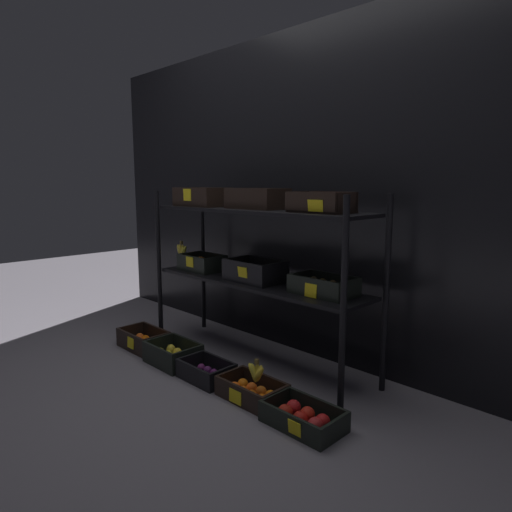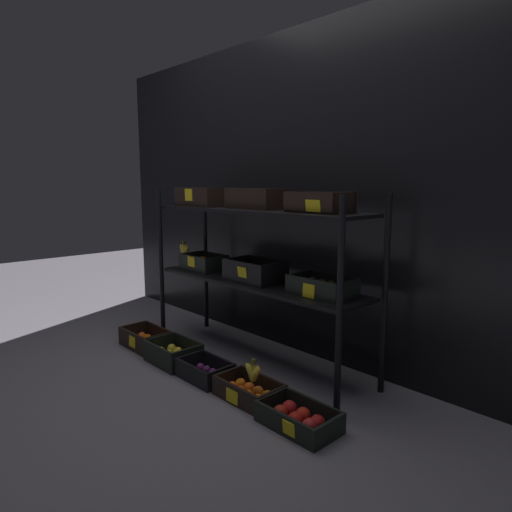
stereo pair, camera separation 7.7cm
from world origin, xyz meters
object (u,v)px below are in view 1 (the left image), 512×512
object	(u,v)px
crate_ground_tangerine	(144,341)
crate_ground_apple_red	(303,418)
banana_bunch_loose	(256,373)
crate_ground_lemon	(173,355)
crate_ground_plum	(206,373)
crate_ground_right_tangerine	(252,392)
display_rack	(253,244)

from	to	relation	value
crate_ground_tangerine	crate_ground_apple_red	size ratio (longest dim) A/B	0.94
crate_ground_apple_red	banana_bunch_loose	size ratio (longest dim) A/B	2.91
crate_ground_lemon	crate_ground_plum	world-z (taller)	crate_ground_lemon
crate_ground_right_tangerine	banana_bunch_loose	world-z (taller)	banana_bunch_loose
crate_ground_apple_red	banana_bunch_loose	xyz separation A→B (m)	(-0.32, 0.01, 0.12)
crate_ground_tangerine	crate_ground_right_tangerine	bearing A→B (deg)	0.11
crate_ground_tangerine	crate_ground_apple_red	world-z (taller)	crate_ground_tangerine
crate_ground_right_tangerine	crate_ground_plum	bearing A→B (deg)	-177.57
crate_ground_plum	crate_ground_tangerine	bearing A→B (deg)	178.92
crate_ground_lemon	crate_ground_right_tangerine	world-z (taller)	crate_ground_lemon
crate_ground_tangerine	crate_ground_lemon	xyz separation A→B (m)	(0.37, -0.01, 0.01)
display_rack	crate_ground_apple_red	distance (m)	1.09
crate_ground_plum	crate_ground_lemon	bearing A→B (deg)	179.92
crate_ground_tangerine	crate_ground_lemon	bearing A→B (deg)	-1.98
crate_ground_apple_red	display_rack	bearing A→B (deg)	151.65
crate_ground_lemon	crate_ground_plum	bearing A→B (deg)	-0.08
crate_ground_right_tangerine	banana_bunch_loose	xyz separation A→B (m)	(0.04, -0.00, 0.12)
display_rack	crate_ground_tangerine	world-z (taller)	display_rack
crate_ground_lemon	banana_bunch_loose	bearing A→B (deg)	0.97
crate_ground_tangerine	crate_ground_right_tangerine	xyz separation A→B (m)	(1.06, 0.00, -0.01)
crate_ground_lemon	crate_ground_right_tangerine	size ratio (longest dim) A/B	0.92
crate_ground_right_tangerine	crate_ground_apple_red	size ratio (longest dim) A/B	0.97
crate_ground_plum	banana_bunch_loose	distance (m)	0.41
display_rack	crate_ground_lemon	bearing A→B (deg)	-128.56
crate_ground_lemon	crate_ground_plum	xyz separation A→B (m)	(0.33, -0.00, -0.01)
crate_ground_lemon	crate_ground_right_tangerine	bearing A→B (deg)	1.22
display_rack	crate_ground_plum	xyz separation A→B (m)	(0.02, -0.39, -0.71)
crate_ground_tangerine	crate_ground_apple_red	xyz separation A→B (m)	(1.41, -0.01, -0.00)
crate_ground_tangerine	crate_ground_plum	bearing A→B (deg)	-1.08
banana_bunch_loose	crate_ground_lemon	bearing A→B (deg)	-179.03
crate_ground_right_tangerine	display_rack	bearing A→B (deg)	134.67
display_rack	crate_ground_plum	world-z (taller)	display_rack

